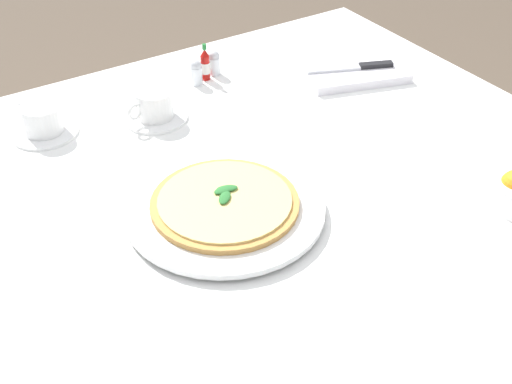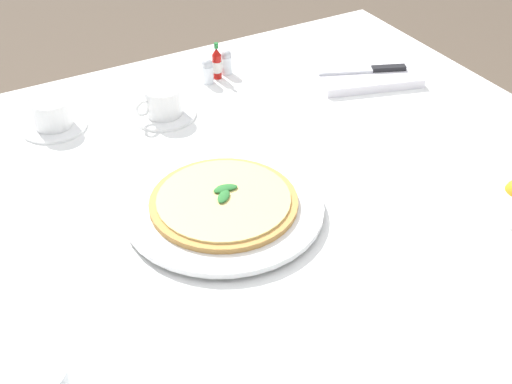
{
  "view_description": "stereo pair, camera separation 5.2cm",
  "coord_description": "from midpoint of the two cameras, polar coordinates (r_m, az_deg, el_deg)",
  "views": [
    {
      "loc": [
        0.56,
        0.78,
        1.44
      ],
      "look_at": [
        0.06,
        -0.0,
        0.74
      ],
      "focal_mm": 48.49,
      "sensor_mm": 36.0,
      "label": 1
    },
    {
      "loc": [
        0.52,
        0.81,
        1.44
      ],
      "look_at": [
        0.06,
        -0.0,
        0.74
      ],
      "focal_mm": 48.49,
      "sensor_mm": 36.0,
      "label": 2
    }
  ],
  "objects": [
    {
      "name": "dining_table",
      "position": [
        1.27,
        1.23,
        -4.24
      ],
      "size": [
        1.2,
        1.2,
        0.72
      ],
      "color": "white",
      "rests_on": "ground_plane"
    },
    {
      "name": "pizza_plate",
      "position": [
        1.14,
        -4.0,
        -1.33
      ],
      "size": [
        0.33,
        0.33,
        0.02
      ],
      "color": "white",
      "rests_on": "dining_table"
    },
    {
      "name": "pizza",
      "position": [
        1.14,
        -4.03,
        -0.77
      ],
      "size": [
        0.25,
        0.25,
        0.02
      ],
      "color": "#C68E47",
      "rests_on": "pizza_plate"
    },
    {
      "name": "coffee_cup_left_edge",
      "position": [
        1.4,
        -9.47,
        6.96
      ],
      "size": [
        0.13,
        0.13,
        0.06
      ],
      "color": "white",
      "rests_on": "dining_table"
    },
    {
      "name": "coffee_cup_far_left",
      "position": [
        1.41,
        -18.25,
        5.55
      ],
      "size": [
        0.13,
        0.13,
        0.06
      ],
      "color": "white",
      "rests_on": "dining_table"
    },
    {
      "name": "napkin_folded",
      "position": [
        1.57,
        7.19,
        9.73
      ],
      "size": [
        0.25,
        0.19,
        0.02
      ],
      "rotation": [
        0.0,
        0.0,
        -0.3
      ],
      "color": "white",
      "rests_on": "dining_table"
    },
    {
      "name": "dinner_knife",
      "position": [
        1.56,
        7.12,
        10.18
      ],
      "size": [
        0.19,
        0.09,
        0.01
      ],
      "rotation": [
        0.0,
        0.0,
        -0.4
      ],
      "color": "silver",
      "rests_on": "napkin_folded"
    },
    {
      "name": "hot_sauce_bottle",
      "position": [
        1.54,
        -5.2,
        10.39
      ],
      "size": [
        0.02,
        0.02,
        0.08
      ],
      "color": "#B7140F",
      "rests_on": "dining_table"
    },
    {
      "name": "salt_shaker",
      "position": [
        1.53,
        -5.94,
        9.69
      ],
      "size": [
        0.03,
        0.03,
        0.06
      ],
      "color": "white",
      "rests_on": "dining_table"
    },
    {
      "name": "pepper_shaker",
      "position": [
        1.56,
        -4.45,
        10.49
      ],
      "size": [
        0.03,
        0.03,
        0.06
      ],
      "color": "white",
      "rests_on": "dining_table"
    }
  ]
}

